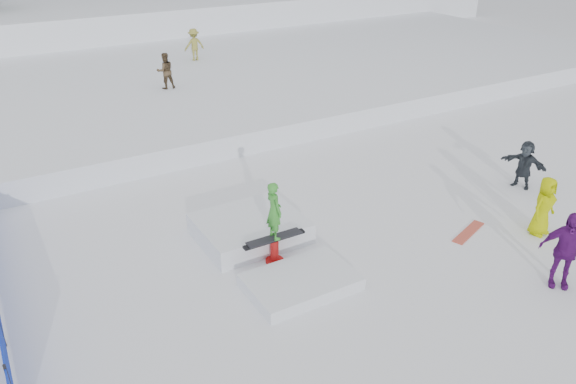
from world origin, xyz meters
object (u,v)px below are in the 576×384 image
walker_olive (165,71)px  jib_rail_feature (263,240)px  spectator_purple (565,250)px  spectator_yellow (544,206)px  spectator_dark (524,164)px  walker_ygreen (194,45)px

walker_olive → jib_rail_feature: walker_olive is taller
walker_olive → spectator_purple: size_ratio=0.82×
spectator_yellow → spectator_dark: spectator_yellow is taller
walker_ygreen → spectator_yellow: walker_ygreen is taller
spectator_yellow → walker_ygreen: bearing=88.7°
spectator_dark → walker_ygreen: bearing=175.5°
walker_ygreen → spectator_purple: (0.30, -20.79, -0.66)m
walker_olive → spectator_dark: bearing=120.1°
walker_olive → walker_ygreen: (2.91, 4.05, 0.03)m
walker_ygreen → spectator_dark: (3.72, -16.98, -0.84)m
spectator_purple → jib_rail_feature: jib_rail_feature is taller
walker_olive → spectator_purple: 17.05m
walker_ygreen → jib_rail_feature: 16.93m
walker_ygreen → jib_rail_feature: size_ratio=0.35×
spectator_purple → spectator_yellow: bearing=93.2°
jib_rail_feature → walker_ygreen: bearing=73.6°
spectator_purple → walker_olive: bearing=146.3°
spectator_purple → spectator_yellow: 2.31m
walker_olive → jib_rail_feature: bearing=84.3°
walker_ygreen → jib_rail_feature: (-4.76, -16.20, -1.27)m
jib_rail_feature → spectator_yellow: bearing=-23.6°
spectator_dark → jib_rail_feature: jib_rail_feature is taller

